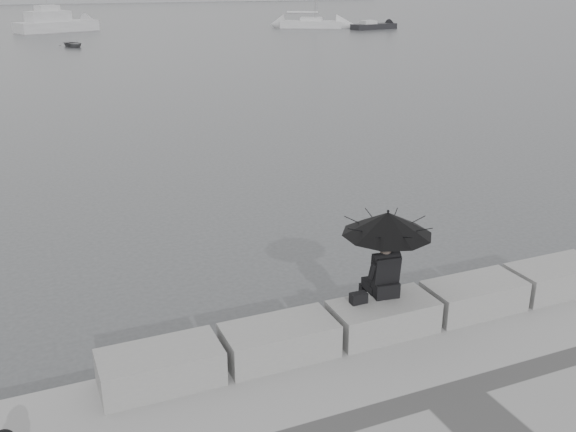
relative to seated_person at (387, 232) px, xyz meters
name	(u,v)px	position (x,y,z in m)	size (l,w,h in m)	color
ground	(366,345)	(-0.13, 0.24, -2.04)	(360.00, 360.00, 0.00)	#424447
stone_block_far_left	(160,368)	(-3.53, -0.21, -1.29)	(1.60, 0.80, 0.50)	gray
stone_block_left	(279,341)	(-1.83, -0.21, -1.29)	(1.60, 0.80, 0.50)	gray
stone_block_centre	(383,317)	(-0.13, -0.21, -1.29)	(1.60, 0.80, 0.50)	gray
stone_block_right	(474,296)	(1.57, -0.21, -1.29)	(1.60, 0.80, 0.50)	gray
stone_block_far_right	(554,278)	(3.27, -0.21, -1.29)	(1.60, 0.80, 0.50)	gray
seated_person	(387,232)	(0.00, 0.00, 0.00)	(1.36, 1.36, 1.39)	black
bag	(358,298)	(-0.48, -0.07, -0.96)	(0.25, 0.14, 0.16)	black
sailboat_right	(311,23)	(28.71, 63.58, -1.51)	(7.44, 5.71, 12.90)	silver
motor_cruiser	(57,23)	(0.70, 69.39, -1.15)	(9.13, 5.93, 4.50)	silver
small_motorboat	(374,26)	(34.45, 58.91, -1.72)	(5.87, 2.55, 1.10)	black
dinghy	(73,44)	(0.54, 51.39, -1.81)	(2.79, 1.18, 0.47)	slate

